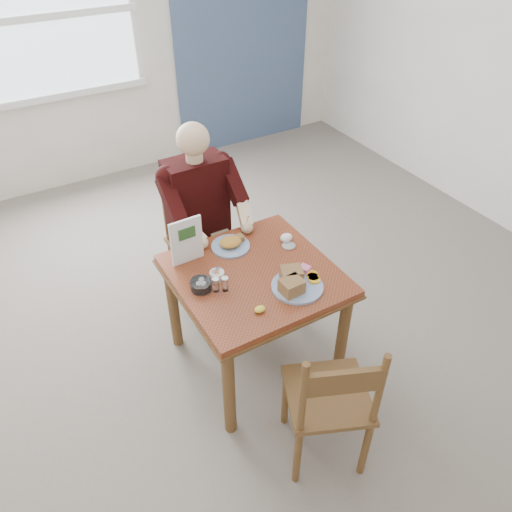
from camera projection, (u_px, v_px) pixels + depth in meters
floor at (255, 358)px, 3.36m from camera, size 6.00×6.00×0.00m
wall_back at (89, 35)px, 4.54m from camera, size 5.50×0.00×5.50m
accent_panel at (243, 15)px, 5.16m from camera, size 1.60×0.02×2.80m
lemon_wedge at (260, 309)px, 2.63m from camera, size 0.07×0.05×0.03m
napkin at (286, 238)px, 3.13m from camera, size 0.09×0.08×0.05m
metal_dish at (289, 246)px, 3.09m from camera, size 0.11×0.11×0.01m
window at (38, 17)px, 4.23m from camera, size 1.72×0.04×1.42m
table at (255, 287)px, 2.97m from camera, size 0.92×0.92×0.75m
chair_far at (199, 240)px, 3.61m from camera, size 0.42×0.42×0.95m
chair_near at (330, 401)px, 2.52m from camera, size 0.55×0.55×0.95m
diner at (202, 207)px, 3.34m from camera, size 0.53×0.56×1.39m
near_plate at (295, 282)px, 2.77m from camera, size 0.33×0.32×0.10m
far_plate at (231, 244)px, 3.08m from camera, size 0.24×0.24×0.07m
caddy at (217, 275)px, 2.85m from camera, size 0.11×0.11×0.06m
shakers at (220, 284)px, 2.75m from camera, size 0.10×0.07×0.09m
creamer at (201, 285)px, 2.77m from camera, size 0.16×0.16×0.06m
menu at (187, 241)px, 2.89m from camera, size 0.20×0.02×0.29m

